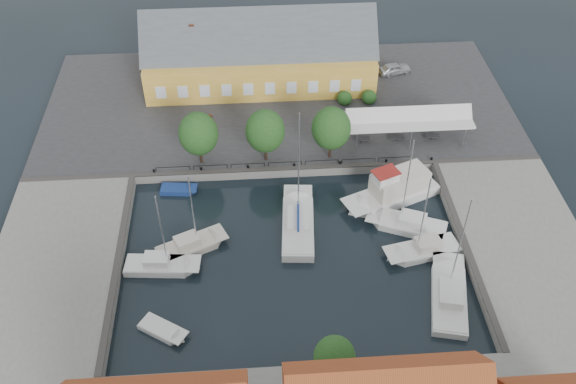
% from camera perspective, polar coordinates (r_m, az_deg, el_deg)
% --- Properties ---
extents(ground, '(140.00, 140.00, 0.00)m').
position_cam_1_polar(ground, '(62.14, 0.38, -4.73)').
color(ground, black).
rests_on(ground, ground).
extents(north_quay, '(56.00, 26.00, 1.00)m').
position_cam_1_polar(north_quay, '(79.33, -0.85, 7.71)').
color(north_quay, '#2D2D30').
rests_on(north_quay, ground).
extents(west_quay, '(12.00, 24.00, 1.00)m').
position_cam_1_polar(west_quay, '(63.15, -19.94, -6.47)').
color(west_quay, slate).
rests_on(west_quay, ground).
extents(east_quay, '(12.00, 24.00, 1.00)m').
position_cam_1_polar(east_quay, '(65.44, 20.17, -4.45)').
color(east_quay, slate).
rests_on(east_quay, ground).
extents(quay_edge_fittings, '(56.00, 24.72, 0.40)m').
position_cam_1_polar(quay_edge_fittings, '(64.74, 0.09, -1.03)').
color(quay_edge_fittings, '#383533').
rests_on(quay_edge_fittings, north_quay).
extents(warehouse, '(28.56, 14.00, 9.55)m').
position_cam_1_polar(warehouse, '(81.69, -2.96, 12.03)').
color(warehouse, gold).
rests_on(warehouse, north_quay).
extents(tent_canopy, '(14.00, 4.00, 2.83)m').
position_cam_1_polar(tent_canopy, '(72.58, 10.69, 6.29)').
color(tent_canopy, silver).
rests_on(tent_canopy, north_quay).
extents(quay_trees, '(18.20, 4.20, 6.30)m').
position_cam_1_polar(quay_trees, '(67.77, -2.05, 5.44)').
color(quay_trees, black).
rests_on(quay_trees, north_quay).
extents(car_silver, '(4.52, 2.69, 1.44)m').
position_cam_1_polar(car_silver, '(85.31, 9.46, 10.79)').
color(car_silver, '#B9BCC2').
rests_on(car_silver, north_quay).
extents(car_red, '(2.03, 3.85, 1.21)m').
position_cam_1_polar(car_red, '(74.80, -7.53, 5.94)').
color(car_red, maroon).
rests_on(car_red, north_quay).
extents(center_sailboat, '(3.77, 10.31, 13.69)m').
position_cam_1_polar(center_sailboat, '(63.55, 0.89, -2.93)').
color(center_sailboat, silver).
rests_on(center_sailboat, ground).
extents(trawler, '(10.78, 6.92, 5.00)m').
position_cam_1_polar(trawler, '(67.06, 9.43, 0.06)').
color(trawler, silver).
rests_on(trawler, ground).
extents(east_boat_a, '(8.25, 5.51, 11.30)m').
position_cam_1_polar(east_boat_a, '(64.72, 10.64, -2.95)').
color(east_boat_a, silver).
rests_on(east_boat_a, ground).
extents(east_boat_b, '(7.63, 3.86, 10.19)m').
position_cam_1_polar(east_boat_b, '(62.62, 11.96, -5.14)').
color(east_boat_b, silver).
rests_on(east_boat_b, ground).
extents(east_boat_c, '(4.94, 9.65, 11.80)m').
position_cam_1_polar(east_boat_c, '(59.42, 14.09, -9.02)').
color(east_boat_c, silver).
rests_on(east_boat_c, ground).
extents(west_boat_b, '(7.12, 4.96, 9.58)m').
position_cam_1_polar(west_boat_b, '(62.31, -8.65, -4.85)').
color(west_boat_b, beige).
rests_on(west_boat_b, ground).
extents(west_boat_c, '(7.24, 2.86, 9.75)m').
position_cam_1_polar(west_boat_c, '(61.10, -11.24, -6.52)').
color(west_boat_c, silver).
rests_on(west_boat_c, ground).
extents(launch_sw, '(4.52, 3.73, 0.98)m').
position_cam_1_polar(launch_sw, '(56.69, -11.07, -12.03)').
color(launch_sw, silver).
rests_on(launch_sw, ground).
extents(launch_nw, '(4.01, 1.94, 0.88)m').
position_cam_1_polar(launch_nw, '(68.63, -9.73, 0.14)').
color(launch_nw, navy).
rests_on(launch_nw, ground).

